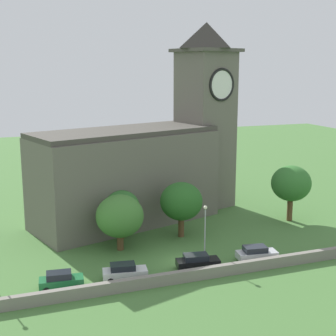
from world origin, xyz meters
The scene contains 12 objects.
ground_plane centered at (0.00, 15.00, 0.00)m, with size 200.00×200.00×0.00m, color #477538.
church centered at (2.08, 18.22, 9.05)m, with size 33.63×18.37×28.78m.
quay_barrier centered at (0.00, -4.82, 0.62)m, with size 41.73×0.70×1.24m, color gray.
car_green centered at (-14.13, -2.03, 0.91)m, with size 4.58×2.47×1.80m.
car_white centered at (-7.51, -2.12, 0.90)m, with size 4.90×2.72×1.78m.
car_black centered at (0.87, -2.15, 0.86)m, with size 5.04×2.78×1.69m.
car_silver centered at (8.15, -2.46, 0.91)m, with size 4.89×2.75×1.79m.
streetlamp_west_mid centered at (2.69, -0.08, 4.42)m, with size 0.44×0.44×6.55m.
tree_churchyard centered at (3.05, 8.28, 4.80)m, with size 5.58×5.58×7.35m.
tree_riverside_west centered at (20.51, 9.24, 5.56)m, with size 5.75×5.75×8.20m.
tree_riverside_east centered at (-5.75, 6.38, 4.30)m, with size 5.82×5.82×6.94m.
tree_by_tower centered at (-4.55, 10.24, 4.27)m, with size 4.76×4.76×6.45m.
Camera 1 is at (-19.63, -48.67, 21.96)m, focal length 51.89 mm.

